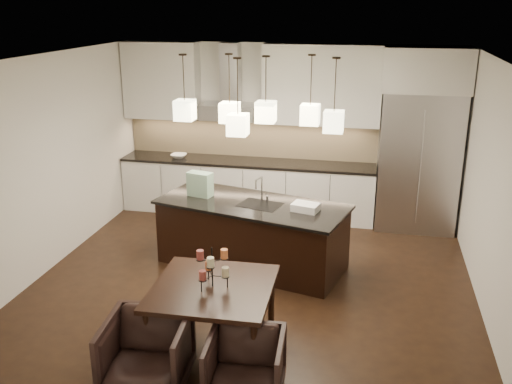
% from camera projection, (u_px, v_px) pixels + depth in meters
% --- Properties ---
extents(floor, '(5.50, 5.50, 0.02)m').
position_uv_depth(floor, '(253.00, 282.00, 7.33)').
color(floor, black).
rests_on(floor, ground).
extents(ceiling, '(5.50, 5.50, 0.02)m').
position_uv_depth(ceiling, '(252.00, 58.00, 6.43)').
color(ceiling, white).
rests_on(ceiling, wall_back).
extents(wall_back, '(5.50, 0.02, 2.80)m').
position_uv_depth(wall_back, '(288.00, 130.00, 9.44)').
color(wall_back, silver).
rests_on(wall_back, ground).
extents(wall_front, '(5.50, 0.02, 2.80)m').
position_uv_depth(wall_front, '(175.00, 282.00, 4.32)').
color(wall_front, silver).
rests_on(wall_front, ground).
extents(wall_left, '(0.02, 5.50, 2.80)m').
position_uv_depth(wall_left, '(46.00, 165.00, 7.42)').
color(wall_left, silver).
rests_on(wall_left, ground).
extents(wall_right, '(0.02, 5.50, 2.80)m').
position_uv_depth(wall_right, '(495.00, 193.00, 6.34)').
color(wall_right, silver).
rests_on(wall_right, ground).
extents(refrigerator, '(1.20, 0.72, 2.15)m').
position_uv_depth(refrigerator, '(418.00, 162.00, 8.78)').
color(refrigerator, '#B7B7BA').
rests_on(refrigerator, floor).
extents(fridge_panel, '(1.26, 0.72, 0.65)m').
position_uv_depth(fridge_panel, '(427.00, 69.00, 8.33)').
color(fridge_panel, silver).
rests_on(fridge_panel, refrigerator).
extents(lower_cabinets, '(4.21, 0.62, 0.88)m').
position_uv_depth(lower_cabinets, '(247.00, 188.00, 9.56)').
color(lower_cabinets, silver).
rests_on(lower_cabinets, floor).
extents(countertop, '(4.21, 0.66, 0.04)m').
position_uv_depth(countertop, '(247.00, 162.00, 9.41)').
color(countertop, black).
rests_on(countertop, lower_cabinets).
extents(backsplash, '(4.21, 0.02, 0.63)m').
position_uv_depth(backsplash, '(251.00, 138.00, 9.59)').
color(backsplash, tan).
rests_on(backsplash, countertop).
extents(upper_cab_left, '(1.25, 0.35, 1.25)m').
position_uv_depth(upper_cab_left, '(161.00, 81.00, 9.43)').
color(upper_cab_left, silver).
rests_on(upper_cab_left, wall_back).
extents(upper_cab_right, '(1.85, 0.35, 1.25)m').
position_uv_depth(upper_cab_right, '(322.00, 85.00, 8.91)').
color(upper_cab_right, silver).
rests_on(upper_cab_right, wall_back).
extents(hood_canopy, '(0.90, 0.52, 0.24)m').
position_uv_depth(hood_canopy, '(229.00, 111.00, 9.26)').
color(hood_canopy, '#B7B7BA').
rests_on(hood_canopy, wall_back).
extents(hood_chimney, '(0.30, 0.28, 0.96)m').
position_uv_depth(hood_chimney, '(231.00, 73.00, 9.17)').
color(hood_chimney, '#B7B7BA').
rests_on(hood_chimney, hood_canopy).
extents(fruit_bowl, '(0.27, 0.27, 0.06)m').
position_uv_depth(fruit_bowl, '(179.00, 156.00, 9.58)').
color(fruit_bowl, silver).
rests_on(fruit_bowl, countertop).
extents(island_body, '(2.59, 1.53, 0.85)m').
position_uv_depth(island_body, '(252.00, 236.00, 7.66)').
color(island_body, black).
rests_on(island_body, floor).
extents(island_top, '(2.69, 1.63, 0.04)m').
position_uv_depth(island_top, '(252.00, 204.00, 7.52)').
color(island_top, black).
rests_on(island_top, island_body).
extents(faucet, '(0.15, 0.25, 0.37)m').
position_uv_depth(faucet, '(262.00, 189.00, 7.50)').
color(faucet, silver).
rests_on(faucet, island_top).
extents(tote_bag, '(0.36, 0.25, 0.33)m').
position_uv_depth(tote_bag, '(200.00, 184.00, 7.75)').
color(tote_bag, '#1D673F').
rests_on(tote_bag, island_top).
extents(food_container, '(0.38, 0.31, 0.10)m').
position_uv_depth(food_container, '(306.00, 207.00, 7.22)').
color(food_container, silver).
rests_on(food_container, island_top).
extents(dining_table, '(1.23, 1.23, 0.72)m').
position_uv_depth(dining_table, '(213.00, 317.00, 5.81)').
color(dining_table, black).
rests_on(dining_table, floor).
extents(candelabra, '(0.35, 0.35, 0.42)m').
position_uv_depth(candelabra, '(212.00, 267.00, 5.63)').
color(candelabra, black).
rests_on(candelabra, dining_table).
extents(candle_a, '(0.07, 0.07, 0.10)m').
position_uv_depth(candle_a, '(225.00, 272.00, 5.62)').
color(candle_a, beige).
rests_on(candle_a, candelabra).
extents(candle_b, '(0.07, 0.07, 0.10)m').
position_uv_depth(candle_b, '(209.00, 265.00, 5.76)').
color(candle_b, '#D6703B').
rests_on(candle_b, candelabra).
extents(candle_c, '(0.07, 0.07, 0.10)m').
position_uv_depth(candle_c, '(203.00, 275.00, 5.55)').
color(candle_c, '#953D37').
rests_on(candle_c, candelabra).
extents(candle_d, '(0.07, 0.07, 0.10)m').
position_uv_depth(candle_d, '(224.00, 254.00, 5.66)').
color(candle_d, '#D6703B').
rests_on(candle_d, candelabra).
extents(candle_e, '(0.07, 0.07, 0.10)m').
position_uv_depth(candle_e, '(200.00, 255.00, 5.64)').
color(candle_e, '#953D37').
rests_on(candle_e, candelabra).
extents(candle_f, '(0.07, 0.07, 0.10)m').
position_uv_depth(candle_f, '(211.00, 262.00, 5.48)').
color(candle_f, beige).
rests_on(candle_f, candelabra).
extents(armchair_left, '(0.82, 0.84, 0.70)m').
position_uv_depth(armchair_left, '(147.00, 354.00, 5.22)').
color(armchair_left, black).
rests_on(armchair_left, floor).
extents(armchair_right, '(0.72, 0.74, 0.63)m').
position_uv_depth(armchair_right, '(245.00, 368.00, 5.08)').
color(armchair_right, black).
rests_on(armchair_right, floor).
extents(pendant_a, '(0.24, 0.24, 0.26)m').
position_uv_depth(pendant_a, '(185.00, 110.00, 7.32)').
color(pendant_a, '#FDF7BE').
rests_on(pendant_a, ceiling).
extents(pendant_b, '(0.24, 0.24, 0.26)m').
position_uv_depth(pendant_b, '(230.00, 113.00, 7.41)').
color(pendant_b, '#FDF7BE').
rests_on(pendant_b, ceiling).
extents(pendant_c, '(0.24, 0.24, 0.26)m').
position_uv_depth(pendant_c, '(266.00, 112.00, 7.10)').
color(pendant_c, '#FDF7BE').
rests_on(pendant_c, ceiling).
extents(pendant_d, '(0.24, 0.24, 0.26)m').
position_uv_depth(pendant_d, '(310.00, 115.00, 7.30)').
color(pendant_d, '#FDF7BE').
rests_on(pendant_d, ceiling).
extents(pendant_e, '(0.24, 0.24, 0.26)m').
position_uv_depth(pendant_e, '(334.00, 122.00, 6.93)').
color(pendant_e, '#FDF7BE').
rests_on(pendant_e, ceiling).
extents(pendant_f, '(0.24, 0.24, 0.26)m').
position_uv_depth(pendant_f, '(238.00, 125.00, 6.92)').
color(pendant_f, '#FDF7BE').
rests_on(pendant_f, ceiling).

